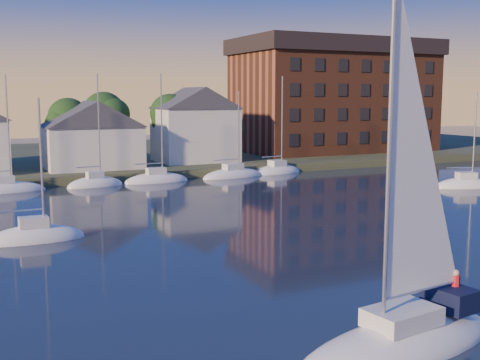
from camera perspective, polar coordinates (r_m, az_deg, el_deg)
shoreline_land at (r=93.77m, az=-12.35°, el=1.89°), size 160.00×50.00×2.00m
wooden_dock at (r=71.68m, az=-8.21°, el=0.16°), size 120.00×3.00×1.00m
clubhouse_centre at (r=74.55m, az=-13.85°, el=4.28°), size 11.55×8.40×8.08m
clubhouse_east at (r=80.34m, az=-4.29°, el=5.35°), size 10.50×8.40×9.80m
condo_block at (r=97.66m, az=8.92°, el=7.97°), size 31.00×17.00×17.40m
tree_line at (r=82.18m, az=-9.24°, el=6.15°), size 93.40×5.40×8.90m
moored_fleet at (r=66.22m, az=-17.41°, el=-0.68°), size 63.50×2.40×12.05m
hero_sailboat at (r=24.68m, az=15.29°, el=-13.75°), size 10.48×4.66×15.55m
drifting_sailboat_left at (r=42.77m, az=-18.91°, el=-5.37°), size 6.71×2.30×10.64m
drifting_sailboat_right at (r=68.14m, az=20.61°, el=-0.59°), size 7.34×4.39×11.14m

